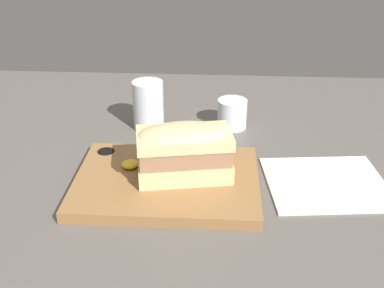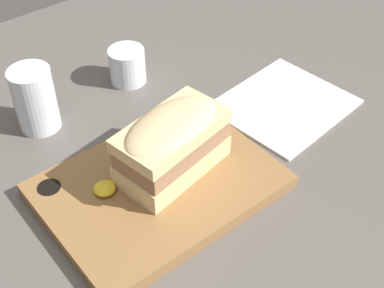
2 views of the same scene
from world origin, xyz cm
name	(u,v)px [view 2 (image 2 of 2)]	position (x,y,z in cm)	size (l,w,h in cm)	color
dining_table	(166,210)	(0.00, 0.00, 1.00)	(175.95, 121.22, 2.00)	#56514C
serving_board	(158,186)	(0.87, 2.85, 3.00)	(31.25, 23.18, 2.05)	olive
sandwich	(172,142)	(3.93, 3.46, 9.05)	(16.87, 10.94, 9.40)	#DBBC84
mustard_dollop	(105,188)	(-5.88, 5.68, 4.60)	(3.02, 3.02, 1.21)	gold
water_glass	(36,103)	(-5.40, 26.00, 6.53)	(6.49, 6.49, 10.44)	silver
wine_glass	(127,66)	(12.35, 27.48, 4.93)	(6.31, 6.31, 6.20)	silver
napkin	(284,104)	(28.54, 5.28, 2.20)	(22.14, 19.85, 0.40)	white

